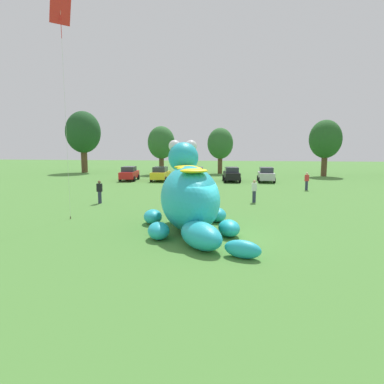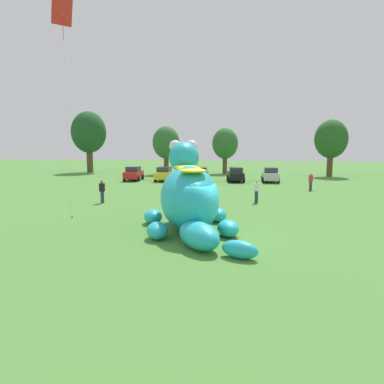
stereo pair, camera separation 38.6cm
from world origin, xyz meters
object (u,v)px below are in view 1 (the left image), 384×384
car_silver (266,175)px  spectator_near_inflatable (307,181)px  car_red (129,174)px  tethered_flying_kite (60,14)px  spectator_by_cars (254,191)px  car_black (231,174)px  car_yellow (161,174)px  spectator_mid_field (100,192)px  giant_inflatable_creature (190,197)px  car_blue (197,174)px

car_silver → spectator_near_inflatable: size_ratio=2.40×
car_silver → car_red: bearing=-177.9°
car_red → tethered_flying_kite: size_ratio=0.34×
spectator_by_cars → tethered_flying_kite: bearing=-146.6°
car_red → car_black: 12.45m
car_black → spectator_by_cars: bearing=-82.7°
tethered_flying_kite → car_yellow: bearing=88.5°
car_red → spectator_mid_field: (2.94, -16.39, -0.01)m
spectator_mid_field → spectator_by_cars: 11.57m
giant_inflatable_creature → car_yellow: 24.42m
car_blue → car_yellow: bearing=179.6°
giant_inflatable_creature → car_red: bearing=114.4°
car_red → car_blue: bearing=-0.3°
car_red → spectator_near_inflatable: bearing=-18.5°
car_black → spectator_near_inflatable: 10.18m
car_silver → spectator_by_cars: car_silver is taller
tethered_flying_kite → car_blue: bearing=77.1°
spectator_mid_field → car_blue: bearing=71.8°
spectator_by_cars → tethered_flying_kite: size_ratio=0.14×
spectator_near_inflatable → car_blue: bearing=150.1°
spectator_by_cars → spectator_near_inflatable: bearing=55.8°
car_red → car_yellow: same height
car_black → car_silver: bearing=1.5°
car_blue → tethered_flying_kite: size_ratio=0.34×
car_blue → spectator_mid_field: size_ratio=2.46×
car_red → car_blue: (8.32, -0.05, 0.00)m
car_blue → spectator_near_inflatable: bearing=-29.9°
car_blue → tethered_flying_kite: 24.66m
car_black → spectator_by_cars: car_black is taller
car_blue → car_black: 4.16m
spectator_mid_field → car_silver: bearing=51.4°
car_silver → spectator_by_cars: 15.29m
car_silver → tethered_flying_kite: tethered_flying_kite is taller
giant_inflatable_creature → spectator_by_cars: (3.69, 8.94, -0.83)m
car_blue → car_black: bearing=7.6°
car_silver → tethered_flying_kite: size_ratio=0.33×
giant_inflatable_creature → car_blue: size_ratio=1.97×
car_blue → tethered_flying_kite: (-4.97, -21.75, 10.51)m
spectator_mid_field → spectator_by_cars: same height
spectator_near_inflatable → spectator_mid_field: size_ratio=1.00×
giant_inflatable_creature → spectator_near_inflatable: 19.16m
car_red → tethered_flying_kite: 24.43m
car_yellow → spectator_by_cars: (10.45, -14.51, -0.01)m
car_black → spectator_mid_field: size_ratio=2.49×
car_black → car_silver: (4.06, 0.11, 0.00)m
car_red → car_blue: same height
spectator_near_inflatable → tethered_flying_kite: bearing=-137.2°
car_red → spectator_by_cars: (14.36, -14.53, -0.01)m
car_blue → spectator_near_inflatable: car_blue is taller
giant_inflatable_creature → car_blue: giant_inflatable_creature is taller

